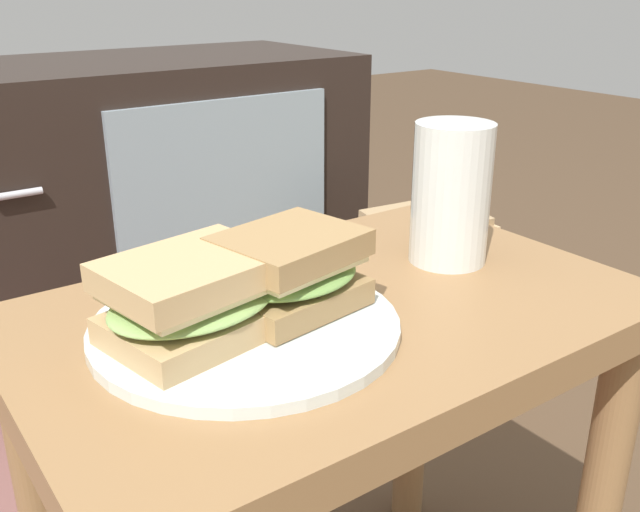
{
  "coord_description": "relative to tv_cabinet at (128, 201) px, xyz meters",
  "views": [
    {
      "loc": [
        -0.35,
        -0.46,
        0.73
      ],
      "look_at": [
        -0.02,
        0.0,
        0.51
      ],
      "focal_mm": 39.89,
      "sensor_mm": 36.0,
      "label": 1
    }
  ],
  "objects": [
    {
      "name": "sandwich_back",
      "position": [
        -0.21,
        -0.95,
        0.21
      ],
      "size": [
        0.14,
        0.12,
        0.07
      ],
      "color": "#9E7A4C",
      "rests_on": "plate"
    },
    {
      "name": "side_table",
      "position": [
        -0.16,
        -0.95,
        0.08
      ],
      "size": [
        0.56,
        0.36,
        0.46
      ],
      "color": "olive",
      "rests_on": "ground"
    },
    {
      "name": "tv_cabinet",
      "position": [
        0.0,
        0.0,
        0.0
      ],
      "size": [
        0.96,
        0.46,
        0.58
      ],
      "color": "black",
      "rests_on": "ground"
    },
    {
      "name": "beer_glass",
      "position": [
        -0.0,
        -0.93,
        0.24
      ],
      "size": [
        0.08,
        0.08,
        0.14
      ],
      "color": "silver",
      "rests_on": "side_table"
    },
    {
      "name": "paper_bag",
      "position": [
        0.41,
        -0.48,
        -0.14
      ],
      "size": [
        0.24,
        0.19,
        0.32
      ],
      "color": "tan",
      "rests_on": "ground"
    },
    {
      "name": "plate",
      "position": [
        -0.25,
        -0.95,
        0.17
      ],
      "size": [
        0.26,
        0.26,
        0.01
      ],
      "primitive_type": "cylinder",
      "color": "silver",
      "rests_on": "side_table"
    },
    {
      "name": "sandwich_front",
      "position": [
        -0.3,
        -0.95,
        0.21
      ],
      "size": [
        0.16,
        0.13,
        0.07
      ],
      "color": "tan",
      "rests_on": "plate"
    }
  ]
}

